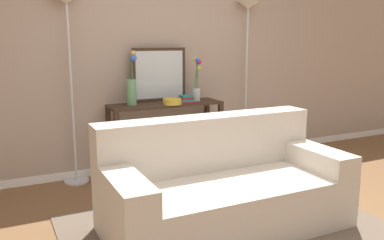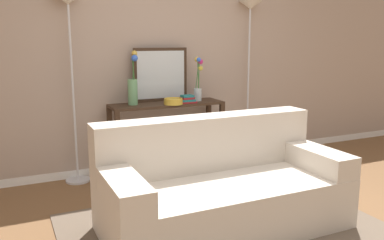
% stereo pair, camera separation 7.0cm
% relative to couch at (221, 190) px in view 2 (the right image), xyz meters
% --- Properties ---
extents(ground_plane, '(16.00, 16.00, 0.02)m').
position_rel_couch_xyz_m(ground_plane, '(0.17, -0.25, -0.32)').
color(ground_plane, brown).
extents(back_wall, '(12.00, 0.15, 2.66)m').
position_rel_couch_xyz_m(back_wall, '(0.17, 1.79, 1.02)').
color(back_wall, white).
rests_on(back_wall, ground).
extents(area_rug, '(2.53, 1.90, 0.01)m').
position_rel_couch_xyz_m(area_rug, '(0.00, -0.16, -0.31)').
color(area_rug, brown).
rests_on(area_rug, ground).
extents(couch, '(1.95, 0.92, 0.88)m').
position_rel_couch_xyz_m(couch, '(0.00, 0.00, 0.00)').
color(couch, beige).
rests_on(couch, ground).
extents(console_table, '(1.28, 0.39, 0.82)m').
position_rel_couch_xyz_m(console_table, '(0.11, 1.46, 0.25)').
color(console_table, '#382619').
rests_on(console_table, ground).
extents(floor_lamp_left, '(0.28, 0.28, 1.96)m').
position_rel_couch_xyz_m(floor_lamp_left, '(-0.89, 1.60, 1.23)').
color(floor_lamp_left, silver).
rests_on(floor_lamp_left, ground).
extents(floor_lamp_right, '(0.28, 0.28, 1.98)m').
position_rel_couch_xyz_m(floor_lamp_right, '(1.27, 1.60, 1.24)').
color(floor_lamp_right, silver).
rests_on(floor_lamp_right, ground).
extents(wall_mirror, '(0.64, 0.02, 0.61)m').
position_rel_couch_xyz_m(wall_mirror, '(0.10, 1.63, 0.81)').
color(wall_mirror, '#382619').
rests_on(wall_mirror, console_table).
extents(vase_tall_flowers, '(0.12, 0.12, 0.58)m').
position_rel_couch_xyz_m(vase_tall_flowers, '(-0.27, 1.49, 0.72)').
color(vase_tall_flowers, '#669E6B').
rests_on(vase_tall_flowers, console_table).
extents(vase_short_flowers, '(0.11, 0.12, 0.50)m').
position_rel_couch_xyz_m(vase_short_flowers, '(0.50, 1.46, 0.72)').
color(vase_short_flowers, silver).
rests_on(vase_short_flowers, console_table).
extents(fruit_bowl, '(0.21, 0.21, 0.07)m').
position_rel_couch_xyz_m(fruit_bowl, '(0.14, 1.34, 0.54)').
color(fruit_bowl, gold).
rests_on(fruit_bowl, console_table).
extents(book_stack, '(0.18, 0.13, 0.09)m').
position_rel_couch_xyz_m(book_stack, '(0.32, 1.36, 0.55)').
color(book_stack, maroon).
rests_on(book_stack, console_table).
extents(book_row_under_console, '(0.50, 0.17, 0.12)m').
position_rel_couch_xyz_m(book_row_under_console, '(-0.17, 1.46, -0.25)').
color(book_row_under_console, gold).
rests_on(book_row_under_console, ground).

